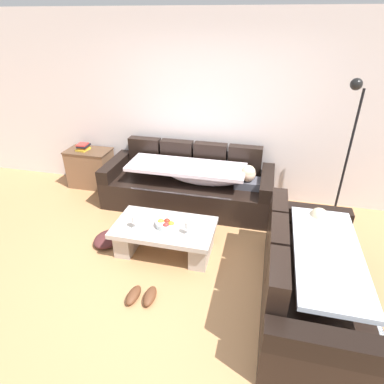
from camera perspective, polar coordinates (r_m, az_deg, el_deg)
name	(u,v)px	position (r m, az deg, el deg)	size (l,w,h in m)	color
ground_plane	(172,277)	(3.77, -3.48, -14.68)	(14.00, 14.00, 0.00)	#B27D4F
back_wall	(211,110)	(4.99, 3.34, 14.26)	(9.00, 0.10, 2.70)	silver
couch_along_wall	(191,185)	(4.91, -0.22, 1.26)	(2.49, 0.92, 0.88)	black
couch_near_window	(311,277)	(3.47, 20.17, -13.84)	(0.92, 1.96, 0.88)	black
coffee_table	(165,235)	(3.98, -4.83, -7.57)	(1.20, 0.68, 0.38)	#B4ACA4
fruit_bowl	(167,223)	(3.86, -4.39, -5.53)	(0.28, 0.28, 0.10)	silver
wine_glass_near_left	(135,219)	(3.84, -10.06, -4.77)	(0.07, 0.07, 0.17)	silver
wine_glass_near_right	(188,226)	(3.68, -0.73, -5.92)	(0.07, 0.07, 0.17)	silver
open_magazine	(198,224)	(3.89, 1.14, -5.72)	(0.28, 0.21, 0.01)	white
side_cabinet	(91,168)	(5.75, -17.37, 4.05)	(0.72, 0.44, 0.64)	brown
book_stack_on_cabinet	(83,147)	(5.65, -18.56, 7.52)	(0.19, 0.23, 0.10)	gold
floor_lamp	(347,145)	(4.65, 25.53, 7.42)	(0.33, 0.31, 1.95)	black
pair_of_shoes	(142,296)	(3.54, -8.82, -17.54)	(0.30, 0.30, 0.09)	#59331E
crumpled_garment	(107,239)	(4.34, -14.64, -7.99)	(0.40, 0.32, 0.12)	#4C2323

